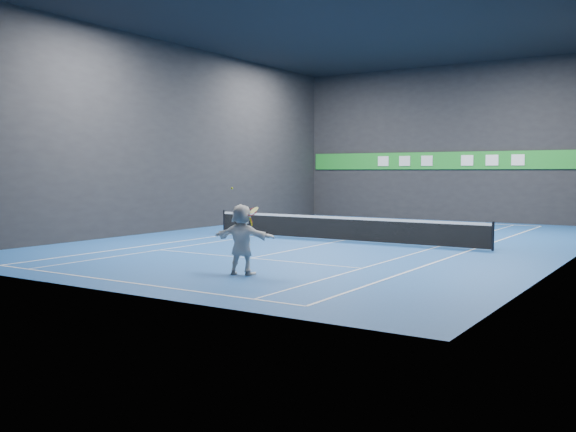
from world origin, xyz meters
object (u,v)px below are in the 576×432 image
Objects in this scene: player at (242,239)px; tennis_ball at (232,188)px; tennis_racket at (252,213)px; tennis_net at (342,228)px.

tennis_ball is at bearing -26.14° from player.
tennis_racket is at bearing -5.21° from tennis_ball.
player is at bearing -15.04° from tennis_ball.
tennis_ball is at bearing 174.79° from tennis_racket.
tennis_racket is at bearing 177.55° from player.
tennis_racket is (2.10, -9.18, 1.19)m from tennis_net.
tennis_ball is 0.01× the size of tennis_net.
player is at bearing -171.35° from tennis_racket.
tennis_ball reaches higher than player.
tennis_net is (-1.78, 9.23, -0.45)m from player.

